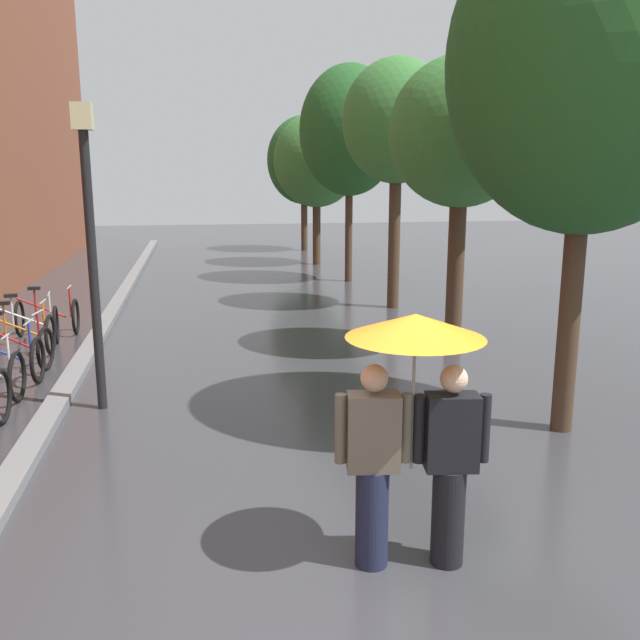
{
  "coord_description": "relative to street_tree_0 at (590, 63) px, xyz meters",
  "views": [
    {
      "loc": [
        -1.31,
        -4.17,
        3.0
      ],
      "look_at": [
        0.11,
        3.41,
        1.35
      ],
      "focal_mm": 37.53,
      "sensor_mm": 36.0,
      "label": 1
    }
  ],
  "objects": [
    {
      "name": "parked_bicycle_8",
      "position": [
        -7.14,
        6.35,
        -3.84
      ],
      "size": [
        1.1,
        0.72,
        0.96
      ],
      "color": "black",
      "rests_on": "ground"
    },
    {
      "name": "street_tree_4",
      "position": [
        -0.11,
        16.03,
        -0.67
      ],
      "size": [
        2.94,
        2.94,
        5.14
      ],
      "color": "#473323",
      "rests_on": "ground"
    },
    {
      "name": "street_lamp_post",
      "position": [
        -5.58,
        1.82,
        -1.92
      ],
      "size": [
        0.24,
        0.24,
        3.88
      ],
      "color": "black",
      "rests_on": "ground"
    },
    {
      "name": "kerb_strip",
      "position": [
        -6.18,
        7.17,
        -4.15
      ],
      "size": [
        0.3,
        36.0,
        0.12
      ],
      "primitive_type": "cube",
      "color": "slate",
      "rests_on": "ground"
    },
    {
      "name": "street_tree_3",
      "position": [
        0.12,
        12.03,
        0.06
      ],
      "size": [
        2.84,
        2.84,
        6.1
      ],
      "color": "#473323",
      "rests_on": "ground"
    },
    {
      "name": "street_tree_5",
      "position": [
        0.2,
        20.63,
        -0.54
      ],
      "size": [
        3.0,
        3.0,
        5.45
      ],
      "color": "#473323",
      "rests_on": "ground"
    },
    {
      "name": "street_tree_2",
      "position": [
        0.23,
        7.87,
        -0.03
      ],
      "size": [
        2.45,
        2.45,
        5.59
      ],
      "color": "#473323",
      "rests_on": "ground"
    },
    {
      "name": "parked_bicycle_6",
      "position": [
        -7.31,
        4.83,
        -3.84
      ],
      "size": [
        1.09,
        0.71,
        0.96
      ],
      "color": "black",
      "rests_on": "ground"
    },
    {
      "name": "street_tree_0",
      "position": [
        0.0,
        0.0,
        0.0
      ],
      "size": [
        3.11,
        3.11,
        6.1
      ],
      "color": "#473323",
      "rests_on": "ground"
    },
    {
      "name": "ground_plane",
      "position": [
        -2.98,
        -2.83,
        -4.21
      ],
      "size": [
        80.0,
        80.0,
        0.0
      ],
      "primitive_type": "plane",
      "color": "#38383D"
    },
    {
      "name": "street_tree_1",
      "position": [
        0.06,
        3.7,
        -0.53
      ],
      "size": [
        2.38,
        2.38,
        4.95
      ],
      "color": "#473323",
      "rests_on": "ground"
    },
    {
      "name": "parked_bicycle_7",
      "position": [
        -7.37,
        5.6,
        -3.84
      ],
      "size": [
        1.16,
        0.83,
        0.96
      ],
      "color": "black",
      "rests_on": "ground"
    },
    {
      "name": "parked_bicycle_5",
      "position": [
        -7.18,
        3.91,
        -3.84
      ],
      "size": [
        1.17,
        0.85,
        0.96
      ],
      "color": "black",
      "rests_on": "ground"
    },
    {
      "name": "parked_bicycle_4",
      "position": [
        -7.16,
        3.16,
        -3.84
      ],
      "size": [
        1.11,
        0.74,
        0.96
      ],
      "color": "black",
      "rests_on": "ground"
    },
    {
      "name": "couple_under_umbrella",
      "position": [
        -2.71,
        -2.41,
        -2.9
      ],
      "size": [
        1.18,
        1.05,
        2.02
      ],
      "color": "#1E233D",
      "rests_on": "ground"
    }
  ]
}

